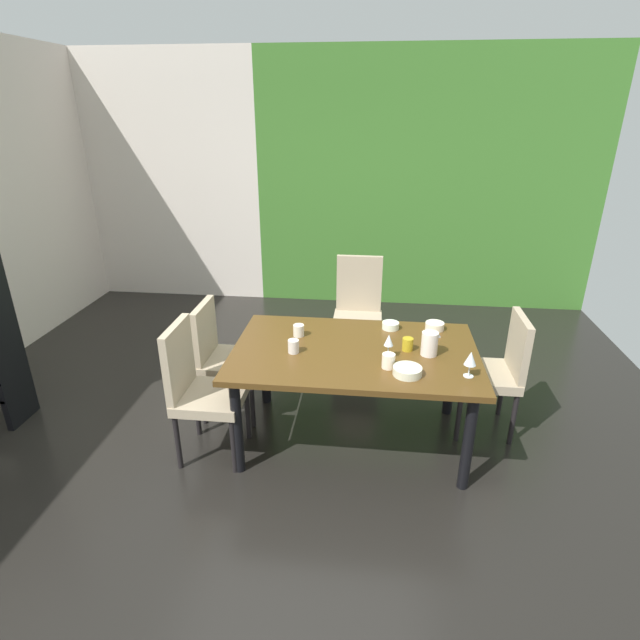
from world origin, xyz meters
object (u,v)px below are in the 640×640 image
(wine_glass_corner, at_px, (471,359))
(pitcher_near_window, at_px, (430,343))
(wine_glass_front, at_px, (389,341))
(cup_near_shelf, at_px, (293,346))
(cup_center, at_px, (388,361))
(chair_left_near, at_px, (198,386))
(chair_right_far, at_px, (497,367))
(cup_east, at_px, (299,330))
(chair_left_far, at_px, (222,353))
(cup_right, at_px, (408,344))
(chair_head_far, at_px, (358,308))
(serving_bowl_north, at_px, (391,325))
(dining_table, at_px, (355,360))
(serving_bowl_west, at_px, (435,326))
(serving_bowl_south, at_px, (407,371))

(wine_glass_corner, bearing_deg, pitcher_near_window, 128.81)
(wine_glass_front, relative_size, pitcher_near_window, 1.01)
(cup_near_shelf, bearing_deg, cup_center, -12.74)
(chair_left_near, bearing_deg, chair_right_far, 104.29)
(cup_east, relative_size, pitcher_near_window, 0.52)
(wine_glass_front, distance_m, pitcher_near_window, 0.28)
(chair_left_far, relative_size, cup_right, 10.29)
(chair_left_near, xyz_separation_m, cup_east, (0.62, 0.44, 0.24))
(chair_head_far, height_order, serving_bowl_north, chair_head_far)
(serving_bowl_north, xyz_separation_m, cup_near_shelf, (-0.65, -0.47, 0.02))
(wine_glass_corner, height_order, serving_bowl_north, wine_glass_corner)
(chair_head_far, distance_m, cup_near_shelf, 1.40)
(dining_table, height_order, wine_glass_front, wine_glass_front)
(wine_glass_corner, relative_size, serving_bowl_west, 1.22)
(chair_head_far, bearing_deg, serving_bowl_west, 125.69)
(dining_table, xyz_separation_m, chair_left_far, (-1.03, 0.26, -0.14))
(dining_table, xyz_separation_m, wine_glass_corner, (0.71, -0.29, 0.20))
(cup_center, bearing_deg, serving_bowl_south, -34.85)
(serving_bowl_south, bearing_deg, serving_bowl_north, 97.51)
(wine_glass_front, relative_size, serving_bowl_north, 1.31)
(chair_head_far, height_order, chair_right_far, chair_head_far)
(wine_glass_front, bearing_deg, cup_right, 42.69)
(dining_table, height_order, cup_east, cup_east)
(wine_glass_front, xyz_separation_m, serving_bowl_north, (0.02, 0.47, -0.09))
(chair_head_far, relative_size, serving_bowl_west, 7.35)
(dining_table, bearing_deg, serving_bowl_west, 35.34)
(serving_bowl_north, xyz_separation_m, cup_center, (-0.02, -0.61, 0.02))
(serving_bowl_west, height_order, cup_center, cup_center)
(serving_bowl_west, xyz_separation_m, cup_right, (-0.22, -0.37, 0.02))
(wine_glass_corner, bearing_deg, serving_bowl_north, 124.72)
(wine_glass_front, bearing_deg, chair_right_far, 23.65)
(chair_head_far, relative_size, cup_center, 10.67)
(dining_table, bearing_deg, pitcher_near_window, -2.23)
(cup_right, height_order, pitcher_near_window, pitcher_near_window)
(cup_east, bearing_deg, chair_left_far, 172.20)
(serving_bowl_west, bearing_deg, wine_glass_front, -125.21)
(wine_glass_corner, relative_size, cup_near_shelf, 1.84)
(chair_left_far, distance_m, wine_glass_front, 1.34)
(chair_head_far, xyz_separation_m, cup_east, (-0.39, -1.06, 0.23))
(chair_head_far, bearing_deg, chair_left_far, 44.29)
(chair_left_near, bearing_deg, cup_near_shelf, 105.48)
(serving_bowl_north, height_order, cup_center, cup_center)
(chair_left_near, height_order, wine_glass_corner, chair_left_near)
(chair_left_far, distance_m, pitcher_near_window, 1.58)
(wine_glass_front, height_order, cup_center, wine_glass_front)
(dining_table, relative_size, chair_right_far, 1.82)
(dining_table, distance_m, chair_right_far, 1.07)
(wine_glass_corner, height_order, cup_near_shelf, wine_glass_corner)
(dining_table, height_order, cup_near_shelf, cup_near_shelf)
(chair_head_far, bearing_deg, dining_table, 91.20)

